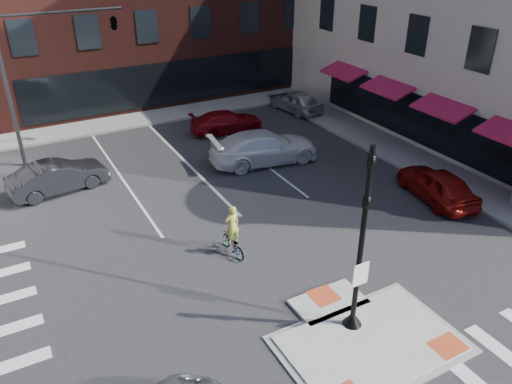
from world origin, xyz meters
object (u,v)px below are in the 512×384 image
white_pickup (264,147)px  bg_car_dark (58,177)px  bg_car_silver (296,101)px  bg_car_red (227,122)px  red_sedan (437,185)px  cyclist (232,238)px

white_pickup → bg_car_dark: bearing=87.8°
bg_car_silver → bg_car_red: (-5.66, -1.11, -0.07)m
red_sedan → bg_car_silver: size_ratio=1.05×
bg_car_dark → bg_car_silver: (15.87, 4.28, -0.03)m
red_sedan → white_pickup: (-4.85, 7.31, 0.09)m
white_pickup → bg_car_silver: 8.39m
bg_car_red → cyclist: cyclist is taller
red_sedan → bg_car_red: red_sedan is taller
red_sedan → cyclist: cyclist is taller
red_sedan → bg_car_silver: (1.00, 13.32, -0.04)m
bg_car_silver → cyclist: (-11.00, -12.73, -0.01)m
bg_car_red → bg_car_dark: bearing=112.3°
bg_car_red → bg_car_silver: bearing=-73.9°
white_pickup → bg_car_dark: 10.17m
white_pickup → cyclist: 8.46m
bg_car_dark → cyclist: 9.75m
bg_car_silver → cyclist: cyclist is taller
red_sedan → cyclist: size_ratio=2.12×
red_sedan → white_pickup: white_pickup is taller
red_sedan → bg_car_dark: size_ratio=0.98×
white_pickup → bg_car_red: (0.19, 4.91, -0.20)m
bg_car_dark → cyclist: cyclist is taller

